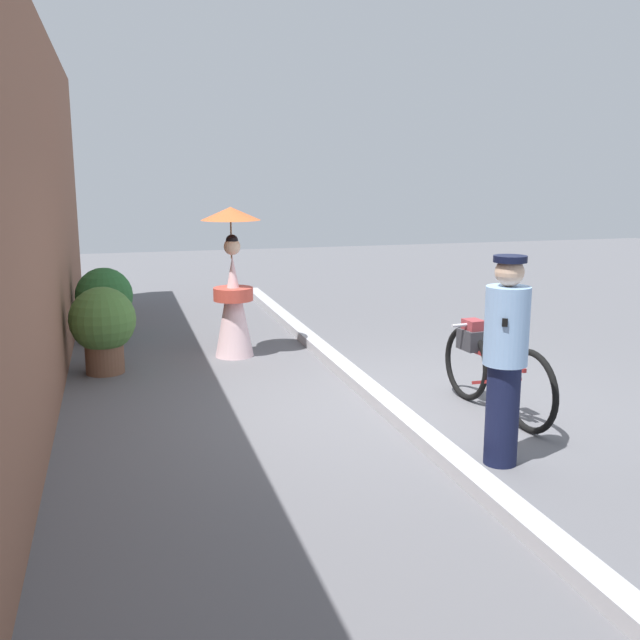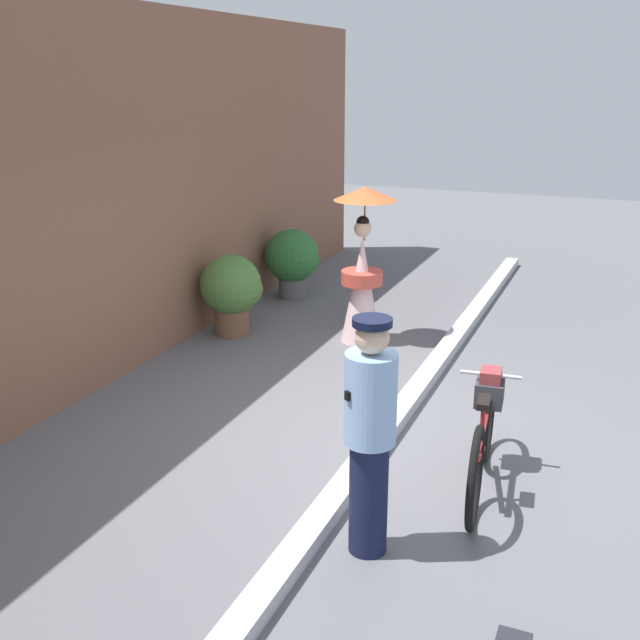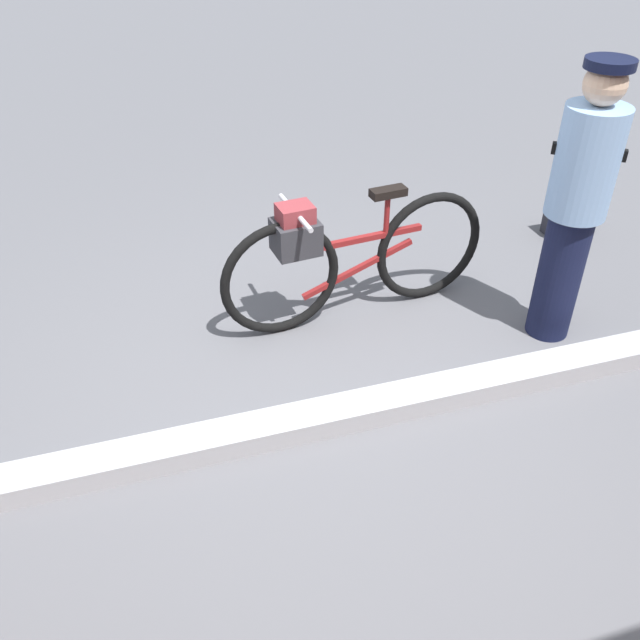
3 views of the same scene
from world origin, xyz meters
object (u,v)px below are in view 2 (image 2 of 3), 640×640
Objects in this scene: person_officer at (370,432)px; potted_plant_small at (294,259)px; bicycle_near_officer at (484,433)px; potted_plant_by_door at (233,290)px; person_with_parasol at (362,268)px.

potted_plant_small is (5.40, 3.01, -0.32)m from person_officer.
bicycle_near_officer is 1.79× the size of potted_plant_small.
bicycle_near_officer is 4.33m from potted_plant_by_door.
potted_plant_by_door is (2.47, 3.55, 0.12)m from bicycle_near_officer.
person_with_parasol is (2.84, 2.01, 0.45)m from bicycle_near_officer.
potted_plant_small is at bearing 47.53° from person_with_parasol.
bicycle_near_officer is 1.78× the size of potted_plant_by_door.
person_with_parasol is at bearing 20.25° from person_officer.
person_officer is at bearing -150.86° from potted_plant_small.
person_officer reaches higher than bicycle_near_officer.
person_with_parasol reaches higher than potted_plant_by_door.
potted_plant_by_door is 1.77m from potted_plant_small.
person_with_parasol is 1.86× the size of potted_plant_small.
person_officer is 1.66× the size of potted_plant_by_door.
bicycle_near_officer is at bearing -124.85° from potted_plant_by_door.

